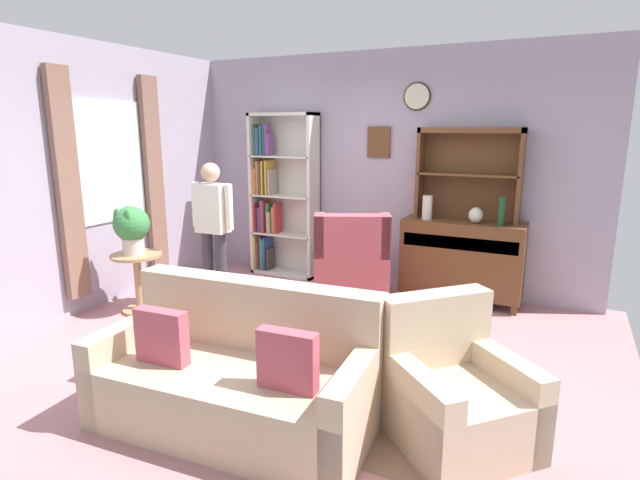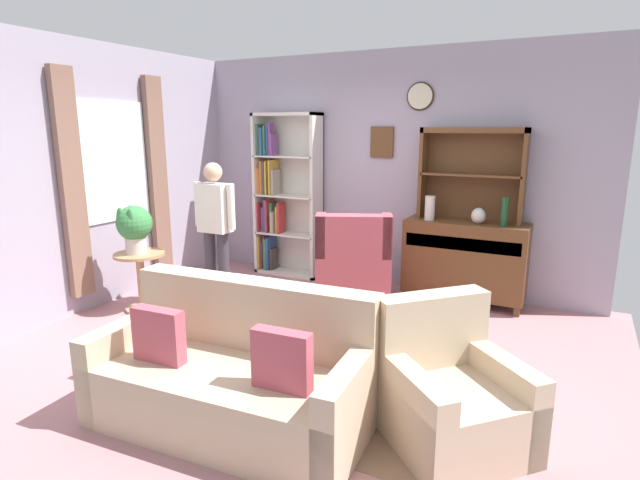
{
  "view_description": "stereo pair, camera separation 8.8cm",
  "coord_description": "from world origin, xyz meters",
  "views": [
    {
      "loc": [
        2.0,
        -3.65,
        1.92
      ],
      "look_at": [
        0.1,
        0.2,
        0.95
      ],
      "focal_mm": 28.08,
      "sensor_mm": 36.0,
      "label": 1
    },
    {
      "loc": [
        2.08,
        -3.61,
        1.92
      ],
      "look_at": [
        0.1,
        0.2,
        0.95
      ],
      "focal_mm": 28.08,
      "sensor_mm": 36.0,
      "label": 2
    }
  ],
  "objects": [
    {
      "name": "couch_floral",
      "position": [
        0.19,
        -1.2,
        0.31
      ],
      "size": [
        1.86,
        0.98,
        0.9
      ],
      "color": "#C6AD8E",
      "rests_on": "ground_plane"
    },
    {
      "name": "person_reading",
      "position": [
        -1.36,
        0.56,
        0.91
      ],
      "size": [
        0.52,
        0.2,
        1.56
      ],
      "color": "#38333D",
      "rests_on": "ground_plane"
    },
    {
      "name": "bottle_wine",
      "position": [
        1.42,
        1.77,
        1.07
      ],
      "size": [
        0.07,
        0.07,
        0.3
      ],
      "primitive_type": "cylinder",
      "color": "#194223",
      "rests_on": "sideboard"
    },
    {
      "name": "area_rug",
      "position": [
        0.2,
        -0.3,
        0.0
      ],
      "size": [
        2.67,
        1.99,
        0.01
      ],
      "primitive_type": "cube",
      "color": "#846651",
      "rests_on": "ground_plane"
    },
    {
      "name": "sideboard_hutch",
      "position": [
        1.03,
        1.97,
        1.56
      ],
      "size": [
        1.1,
        0.26,
        1.0
      ],
      "color": "brown",
      "rests_on": "sideboard"
    },
    {
      "name": "plant_stand",
      "position": [
        -1.96,
        0.03,
        0.39
      ],
      "size": [
        0.52,
        0.52,
        0.63
      ],
      "color": "#A87F56",
      "rests_on": "ground_plane"
    },
    {
      "name": "book_stack",
      "position": [
        0.38,
        -0.29,
        0.47
      ],
      "size": [
        0.19,
        0.14,
        0.09
      ],
      "color": "#CC7233",
      "rests_on": "coffee_table"
    },
    {
      "name": "armchair_floral",
      "position": [
        1.5,
        -0.76,
        0.29
      ],
      "size": [
        1.08,
        1.08,
        0.88
      ],
      "color": "#C6AD8E",
      "rests_on": "ground_plane"
    },
    {
      "name": "wingback_chair",
      "position": [
        -0.0,
        1.18,
        0.38
      ],
      "size": [
        1.04,
        1.05,
        1.05
      ],
      "color": "#B74C5B",
      "rests_on": "ground_plane"
    },
    {
      "name": "vase_tall",
      "position": [
        0.64,
        1.78,
        1.05
      ],
      "size": [
        0.11,
        0.11,
        0.27
      ],
      "primitive_type": "cylinder",
      "color": "beige",
      "rests_on": "sideboard"
    },
    {
      "name": "potted_plant_large",
      "position": [
        -1.97,
        0.01,
        0.93
      ],
      "size": [
        0.36,
        0.36,
        0.5
      ],
      "color": "beige",
      "rests_on": "plant_stand"
    },
    {
      "name": "sideboard",
      "position": [
        1.03,
        1.86,
        0.51
      ],
      "size": [
        1.3,
        0.45,
        0.92
      ],
      "color": "brown",
      "rests_on": "ground_plane"
    },
    {
      "name": "wall_left",
      "position": [
        -2.52,
        0.04,
        1.4
      ],
      "size": [
        0.16,
        4.2,
        2.8
      ],
      "color": "#A399AD",
      "rests_on": "ground_plane"
    },
    {
      "name": "ground_plane",
      "position": [
        0.0,
        0.0,
        -0.01
      ],
      "size": [
        5.4,
        4.6,
        0.02
      ],
      "primitive_type": "cube",
      "color": "#B27A7F"
    },
    {
      "name": "bookshelf",
      "position": [
        -1.37,
        1.94,
        1.03
      ],
      "size": [
        0.9,
        0.3,
        2.1
      ],
      "color": "silver",
      "rests_on": "ground_plane"
    },
    {
      "name": "coffee_table",
      "position": [
        0.27,
        -0.37,
        0.35
      ],
      "size": [
        0.8,
        0.5,
        0.42
      ],
      "color": "brown",
      "rests_on": "ground_plane"
    },
    {
      "name": "wall_back",
      "position": [
        0.0,
        2.13,
        1.41
      ],
      "size": [
        5.0,
        0.09,
        2.8
      ],
      "color": "#A399AD",
      "rests_on": "ground_plane"
    },
    {
      "name": "vase_round",
      "position": [
        1.16,
        1.79,
        1.01
      ],
      "size": [
        0.15,
        0.15,
        0.17
      ],
      "primitive_type": "ellipsoid",
      "color": "beige",
      "rests_on": "sideboard"
    },
    {
      "name": "potted_plant_small",
      "position": [
        -1.51,
        0.02,
        0.19
      ],
      "size": [
        0.23,
        0.23,
        0.32
      ],
      "color": "gray",
      "rests_on": "ground_plane"
    }
  ]
}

